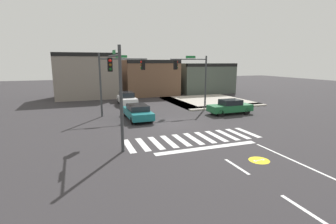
{
  "coord_description": "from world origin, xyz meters",
  "views": [
    {
      "loc": [
        -7.37,
        -19.57,
        5.18
      ],
      "look_at": [
        -0.17,
        0.09,
        1.02
      ],
      "focal_mm": 27.16,
      "sensor_mm": 36.0,
      "label": 1
    }
  ],
  "objects_px": {
    "traffic_signal_northeast": "(193,73)",
    "car_teal": "(138,112)",
    "traffic_signal_northwest": "(119,74)",
    "traffic_signal_southwest": "(116,79)",
    "car_white": "(127,99)",
    "car_green": "(230,107)"
  },
  "relations": [
    {
      "from": "traffic_signal_northeast",
      "to": "car_white",
      "type": "relative_size",
      "value": 1.23
    },
    {
      "from": "traffic_signal_northwest",
      "to": "car_white",
      "type": "height_order",
      "value": "traffic_signal_northwest"
    },
    {
      "from": "car_green",
      "to": "car_teal",
      "type": "height_order",
      "value": "car_green"
    },
    {
      "from": "car_green",
      "to": "car_white",
      "type": "xyz_separation_m",
      "value": [
        -8.62,
        9.05,
        0.03
      ]
    },
    {
      "from": "traffic_signal_southwest",
      "to": "car_teal",
      "type": "distance_m",
      "value": 7.61
    },
    {
      "from": "traffic_signal_northwest",
      "to": "traffic_signal_southwest",
      "type": "distance_m",
      "value": 8.71
    },
    {
      "from": "traffic_signal_southwest",
      "to": "traffic_signal_northwest",
      "type": "bearing_deg",
      "value": -10.62
    },
    {
      "from": "car_green",
      "to": "car_teal",
      "type": "bearing_deg",
      "value": 174.86
    },
    {
      "from": "car_green",
      "to": "car_white",
      "type": "bearing_deg",
      "value": 133.61
    },
    {
      "from": "car_white",
      "to": "traffic_signal_southwest",
      "type": "bearing_deg",
      "value": -13.29
    },
    {
      "from": "traffic_signal_northwest",
      "to": "traffic_signal_southwest",
      "type": "relative_size",
      "value": 0.98
    },
    {
      "from": "traffic_signal_northwest",
      "to": "car_green",
      "type": "bearing_deg",
      "value": -17.01
    },
    {
      "from": "car_green",
      "to": "car_teal",
      "type": "xyz_separation_m",
      "value": [
        -9.25,
        0.83,
        -0.04
      ]
    },
    {
      "from": "traffic_signal_southwest",
      "to": "car_white",
      "type": "distance_m",
      "value": 15.19
    },
    {
      "from": "car_green",
      "to": "car_teal",
      "type": "relative_size",
      "value": 0.93
    },
    {
      "from": "traffic_signal_northeast",
      "to": "car_teal",
      "type": "bearing_deg",
      "value": 19.59
    },
    {
      "from": "traffic_signal_southwest",
      "to": "car_teal",
      "type": "xyz_separation_m",
      "value": [
        2.78,
        6.2,
        -3.42
      ]
    },
    {
      "from": "traffic_signal_northeast",
      "to": "car_white",
      "type": "distance_m",
      "value": 8.98
    },
    {
      "from": "car_teal",
      "to": "car_green",
      "type": "bearing_deg",
      "value": 84.86
    },
    {
      "from": "traffic_signal_northwest",
      "to": "car_green",
      "type": "relative_size",
      "value": 1.35
    },
    {
      "from": "car_white",
      "to": "car_green",
      "type": "bearing_deg",
      "value": 43.61
    },
    {
      "from": "traffic_signal_northeast",
      "to": "car_teal",
      "type": "xyz_separation_m",
      "value": [
        -6.62,
        -2.35,
        -3.29
      ]
    }
  ]
}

